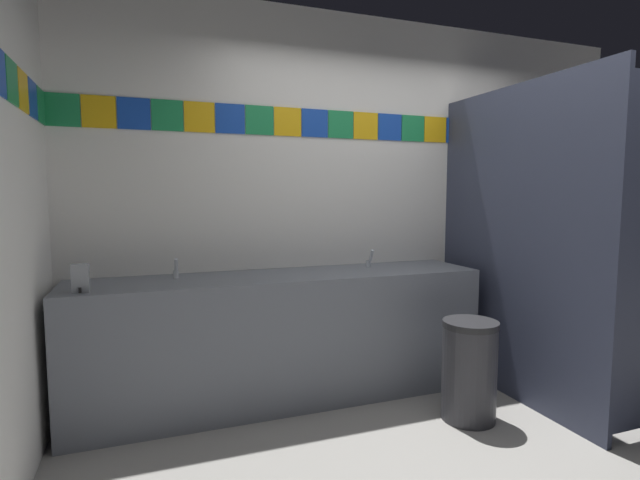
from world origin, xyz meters
The scene contains 9 objects.
ground_plane centered at (0.00, 0.00, 0.00)m, with size 10.11×10.11×0.00m, color gray.
wall_back centered at (0.00, 1.47, 1.39)m, with size 4.59×0.09×2.77m.
vanity_counter centered at (-0.85, 1.13, 0.45)m, with size 2.78×0.59×0.88m.
faucet_left centered at (-1.55, 1.22, 0.93)m, with size 0.04×0.10×0.14m.
faucet_right centered at (-0.16, 1.22, 0.93)m, with size 0.04×0.10×0.14m.
soap_dispenser centered at (-2.08, 0.95, 0.96)m, with size 0.09×0.09×0.16m.
stall_divider centered at (0.82, 0.37, 1.08)m, with size 0.92×1.58×2.16m.
toilet centered at (1.26, 1.05, 0.30)m, with size 0.39×0.49×0.74m.
trash_bin centered at (0.16, 0.43, 0.32)m, with size 0.34×0.34×0.64m.
Camera 1 is at (-1.72, -1.99, 1.43)m, focal length 26.85 mm.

